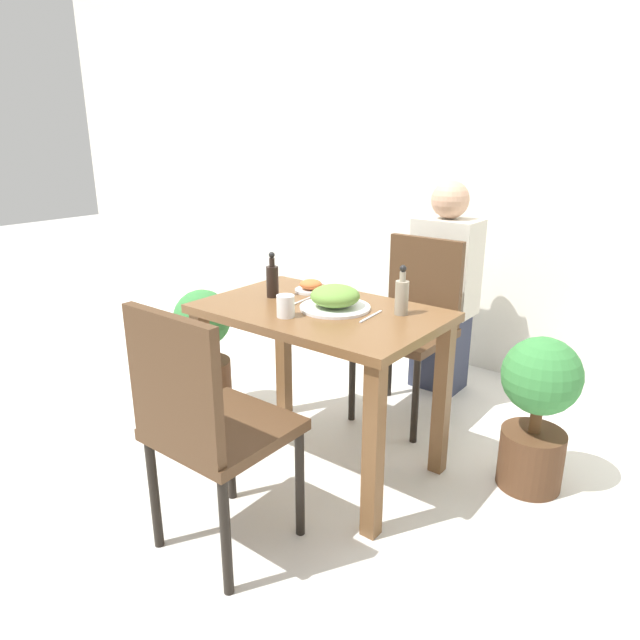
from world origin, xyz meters
TOP-DOWN VIEW (x-y plane):
  - ground_plane at (0.00, 0.00)m, footprint 16.00×16.00m
  - wall_back at (0.00, 1.48)m, footprint 8.00×0.05m
  - dining_table at (0.00, 0.00)m, footprint 0.99×0.63m
  - chair_near at (0.06, -0.68)m, footprint 0.42×0.42m
  - chair_far at (0.06, 0.67)m, footprint 0.42×0.42m
  - food_plate at (0.05, 0.03)m, footprint 0.29×0.29m
  - side_plate at (-0.19, 0.18)m, footprint 0.14×0.14m
  - drink_cup at (-0.04, -0.17)m, footprint 0.07×0.07m
  - sauce_bottle at (-0.27, 0.01)m, footprint 0.05×0.05m
  - condiment_bottle at (0.30, 0.14)m, footprint 0.05×0.05m
  - fork_utensil at (-0.12, 0.03)m, footprint 0.02×0.17m
  - spoon_utensil at (0.23, 0.03)m, footprint 0.02×0.17m
  - potted_plant_left at (-0.77, 0.02)m, footprint 0.29×0.29m
  - potted_plant_right at (0.80, 0.40)m, footprint 0.31×0.31m
  - person_figure at (0.04, 1.06)m, footprint 0.34×0.22m

SIDE VIEW (x-z plane):
  - ground_plane at x=0.00m, z-range 0.00..0.00m
  - potted_plant_left at x=-0.77m, z-range 0.02..0.69m
  - potted_plant_right at x=0.80m, z-range 0.04..0.69m
  - chair_near at x=0.06m, z-range 0.06..0.97m
  - chair_far at x=0.06m, z-range 0.06..0.97m
  - person_figure at x=0.04m, z-range 0.00..1.17m
  - dining_table at x=0.00m, z-range 0.23..0.96m
  - fork_utensil at x=-0.12m, z-range 0.72..0.73m
  - spoon_utensil at x=0.23m, z-range 0.72..0.73m
  - side_plate at x=-0.19m, z-range 0.72..0.77m
  - drink_cup at x=-0.04m, z-range 0.72..0.81m
  - food_plate at x=0.05m, z-range 0.72..0.82m
  - sauce_bottle at x=-0.27m, z-range 0.70..0.90m
  - condiment_bottle at x=0.30m, z-range 0.70..0.90m
  - wall_back at x=0.00m, z-range 0.00..2.60m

